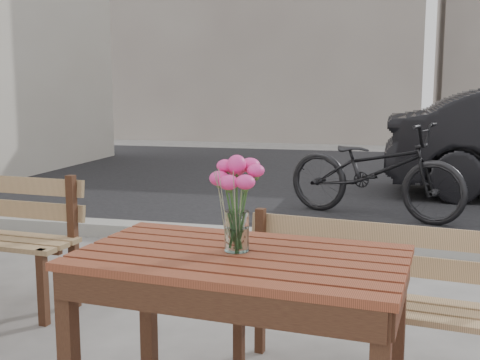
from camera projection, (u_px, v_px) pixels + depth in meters
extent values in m
cube|color=black|center=(366.00, 179.00, 8.86)|extent=(30.00, 8.00, 0.00)
cube|color=#9C9A94|center=(347.00, 243.00, 5.02)|extent=(30.00, 0.25, 0.12)
cube|color=#602E19|center=(240.00, 257.00, 2.22)|extent=(1.26, 0.81, 0.03)
cube|color=#321910|center=(148.00, 307.00, 2.73)|extent=(0.07, 0.07, 0.71)
cube|color=#321910|center=(397.00, 341.00, 2.37)|extent=(0.07, 0.07, 0.71)
cube|color=olive|center=(367.00, 303.00, 2.68)|extent=(1.27, 0.51, 0.03)
cube|color=olive|center=(376.00, 248.00, 2.82)|extent=(1.23, 0.20, 0.34)
cube|color=#321910|center=(238.00, 336.00, 2.79)|extent=(0.05, 0.05, 0.41)
cube|color=#321910|center=(260.00, 282.00, 3.02)|extent=(0.05, 0.05, 0.75)
cylinder|color=white|center=(237.00, 231.00, 2.23)|extent=(0.09, 0.09, 0.15)
cylinder|color=#35622C|center=(237.00, 211.00, 2.22)|extent=(0.05, 0.05, 0.31)
cube|color=#321910|center=(42.00, 288.00, 3.39)|extent=(0.05, 0.05, 0.45)
cube|color=#321910|center=(72.00, 242.00, 3.66)|extent=(0.05, 0.05, 0.82)
imported|color=black|center=(374.00, 170.00, 6.22)|extent=(2.01, 1.28, 1.00)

